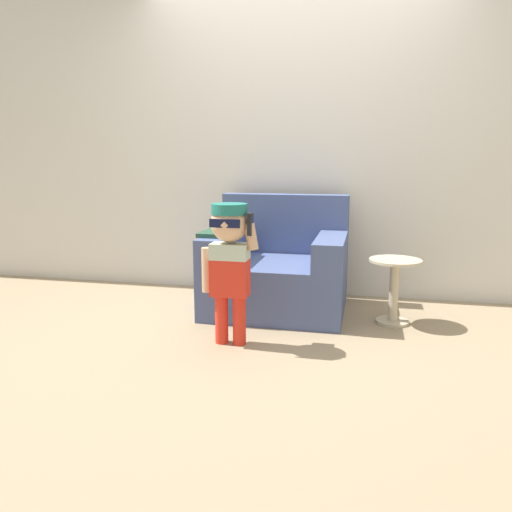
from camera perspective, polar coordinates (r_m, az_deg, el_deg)
The scene contains 5 objects.
ground_plane at distance 3.59m, azimuth 2.73°, elevation -7.27°, with size 10.00×10.00×0.00m, color #998466.
wall_back at distance 4.21m, azimuth 4.83°, elevation 13.35°, with size 10.00×0.05×2.60m.
armchair at distance 3.78m, azimuth 2.50°, elevation -1.62°, with size 1.02×0.88×0.85m.
person_child at distance 3.00m, azimuth -3.05°, elevation 0.50°, with size 0.36×0.27×0.87m.
side_table at distance 3.57m, azimuth 15.52°, elevation -3.17°, with size 0.35×0.35×0.45m.
Camera 1 is at (0.58, -3.36, 1.12)m, focal length 35.00 mm.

